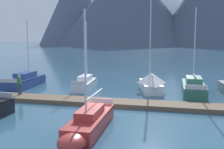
{
  "coord_description": "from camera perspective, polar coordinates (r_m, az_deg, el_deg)",
  "views": [
    {
      "loc": [
        4.27,
        -15.3,
        4.92
      ],
      "look_at": [
        0.0,
        6.0,
        2.0
      ],
      "focal_mm": 43.02,
      "sensor_mm": 36.0,
      "label": 1
    }
  ],
  "objects": [
    {
      "name": "ground_plane",
      "position": [
        16.63,
        -4.13,
        -9.58
      ],
      "size": [
        700.0,
        700.0,
        0.0
      ],
      "primitive_type": "plane",
      "color": "#335B75"
    },
    {
      "name": "mountain_west_summit",
      "position": [
        219.13,
        -7.81,
        14.7
      ],
      "size": [
        57.09,
        57.09,
        61.24
      ],
      "color": "slate",
      "rests_on": "ground"
    },
    {
      "name": "mountain_central_massif",
      "position": [
        194.94,
        3.17,
        15.43
      ],
      "size": [
        95.98,
        95.98,
        60.67
      ],
      "color": "#4C566B",
      "rests_on": "ground"
    },
    {
      "name": "mountain_shoulder_ridge",
      "position": [
        214.96,
        11.3,
        13.09
      ],
      "size": [
        90.71,
        90.71,
        48.13
      ],
      "color": "slate",
      "rests_on": "ground"
    },
    {
      "name": "dock",
      "position": [
        20.33,
        -1.12,
        -5.93
      ],
      "size": [
        22.18,
        2.9,
        0.3
      ],
      "color": "brown",
      "rests_on": "ground"
    },
    {
      "name": "sailboat_nearest_berth",
      "position": [
        29.31,
        -17.57,
        -1.19
      ],
      "size": [
        1.99,
        7.26,
        6.89
      ],
      "color": "navy",
      "rests_on": "ground"
    },
    {
      "name": "sailboat_mid_dock_port",
      "position": [
        26.87,
        -5.62,
        -1.79
      ],
      "size": [
        1.82,
        5.89,
        6.62
      ],
      "color": "silver",
      "rests_on": "ground"
    },
    {
      "name": "sailboat_mid_dock_starboard",
      "position": [
        14.46,
        -5.08,
        -10.17
      ],
      "size": [
        1.57,
        6.45,
        6.35
      ],
      "color": "#B2332D",
      "rests_on": "ground"
    },
    {
      "name": "sailboat_far_berth",
      "position": [
        25.64,
        8.18,
        -1.57
      ],
      "size": [
        2.77,
        6.08,
        9.2
      ],
      "color": "white",
      "rests_on": "ground"
    },
    {
      "name": "sailboat_outer_slip",
      "position": [
        25.29,
        16.86,
        -2.46
      ],
      "size": [
        2.08,
        7.24,
        7.63
      ],
      "color": "#336B56",
      "rests_on": "ground"
    },
    {
      "name": "person_on_dock",
      "position": [
        23.45,
        -19.08,
        -1.75
      ],
      "size": [
        0.27,
        0.59,
        1.69
      ],
      "color": "#384256",
      "rests_on": "dock"
    }
  ]
}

